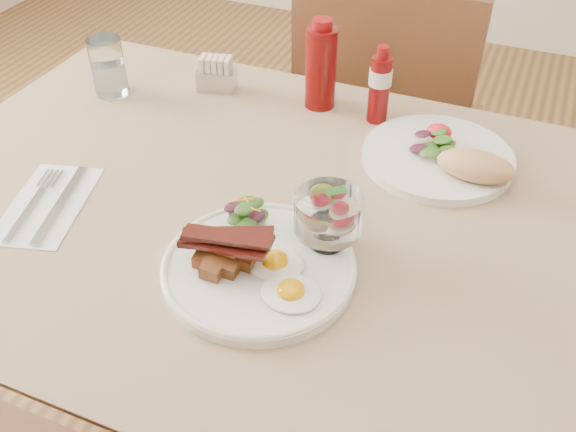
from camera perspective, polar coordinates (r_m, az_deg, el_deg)
name	(u,v)px	position (r m, az deg, el deg)	size (l,w,h in m)	color
table	(286,250)	(1.09, -0.21, -3.06)	(1.33, 0.88, 0.75)	brown
chair_far	(385,128)	(1.68, 8.65, 7.71)	(0.42, 0.42, 0.93)	brown
main_plate	(259,268)	(0.92, -2.59, -4.67)	(0.28, 0.28, 0.02)	white
fried_eggs	(283,276)	(0.89, -0.48, -5.38)	(0.14, 0.13, 0.02)	white
bacon_potato_pile	(224,251)	(0.90, -5.70, -3.13)	(0.14, 0.09, 0.06)	brown
side_salad	(246,214)	(0.98, -3.74, 0.21)	(0.07, 0.06, 0.04)	#1D4813
fruit_cup	(328,214)	(0.91, 3.61, 0.22)	(0.10, 0.10, 0.10)	white
second_plate	(447,158)	(1.15, 13.92, 5.04)	(0.27, 0.27, 0.07)	white
ketchup_bottle	(321,66)	(1.27, 2.94, 13.14)	(0.08, 0.08, 0.18)	#580505
hot_sauce_bottle	(380,86)	(1.24, 8.15, 11.40)	(0.05, 0.05, 0.15)	#580505
sugar_caddy	(217,75)	(1.36, -6.36, 12.31)	(0.09, 0.06, 0.07)	#B4B4B9
water_glass	(109,70)	(1.38, -15.65, 12.39)	(0.07, 0.07, 0.12)	white
napkin_cutlery	(48,204)	(1.11, -20.56, 0.99)	(0.17, 0.24, 0.01)	white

